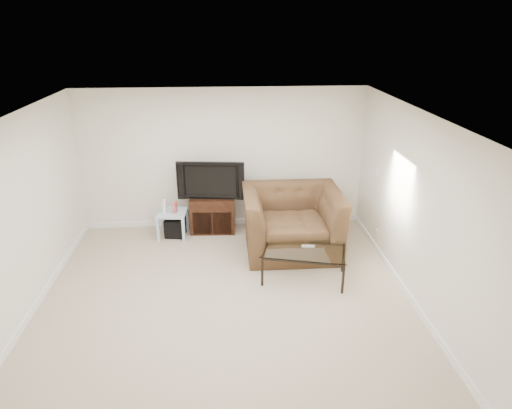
{
  "coord_description": "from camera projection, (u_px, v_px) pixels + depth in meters",
  "views": [
    {
      "loc": [
        0.04,
        -5.27,
        3.53
      ],
      "look_at": [
        0.5,
        1.2,
        0.9
      ],
      "focal_mm": 32.0,
      "sensor_mm": 36.0,
      "label": 1
    }
  ],
  "objects": [
    {
      "name": "game_console",
      "position": [
        165.0,
        207.0,
        7.81
      ],
      "size": [
        0.05,
        0.15,
        0.21
      ],
      "primitive_type": "cube",
      "rotation": [
        0.0,
        0.0,
        -0.02
      ],
      "color": "white",
      "rests_on": "side_table"
    },
    {
      "name": "plate_back",
      "position": [
        142.0,
        161.0,
        7.94
      ],
      "size": [
        0.12,
        0.02,
        0.12
      ],
      "primitive_type": "cube",
      "color": "white",
      "rests_on": "wall_back"
    },
    {
      "name": "coffee_table",
      "position": [
        304.0,
        264.0,
        6.63
      ],
      "size": [
        1.34,
        0.96,
        0.47
      ],
      "primitive_type": null,
      "rotation": [
        0.0,
        0.0,
        -0.25
      ],
      "color": "black",
      "rests_on": "floor"
    },
    {
      "name": "plate_right_switch",
      "position": [
        377.0,
        172.0,
        7.37
      ],
      "size": [
        0.02,
        0.09,
        0.13
      ],
      "primitive_type": "cube",
      "color": "white",
      "rests_on": "wall_right"
    },
    {
      "name": "side_table",
      "position": [
        173.0,
        224.0,
        7.95
      ],
      "size": [
        0.52,
        0.52,
        0.46
      ],
      "primitive_type": null,
      "rotation": [
        0.0,
        0.0,
        -0.08
      ],
      "color": "#A4BACB",
      "rests_on": "floor"
    },
    {
      "name": "ceiling",
      "position": [
        220.0,
        116.0,
        5.26
      ],
      "size": [
        5.0,
        5.0,
        0.0
      ],
      "primitive_type": "plane",
      "color": "white",
      "rests_on": "ground"
    },
    {
      "name": "wall_right",
      "position": [
        417.0,
        210.0,
        5.89
      ],
      "size": [
        0.02,
        5.0,
        2.5
      ],
      "primitive_type": "cube",
      "color": "silver",
      "rests_on": "ground"
    },
    {
      "name": "wall_back",
      "position": [
        223.0,
        159.0,
        8.04
      ],
      "size": [
        5.0,
        0.02,
        2.5
      ],
      "primitive_type": "cube",
      "color": "silver",
      "rests_on": "ground"
    },
    {
      "name": "floor",
      "position": [
        226.0,
        300.0,
        6.2
      ],
      "size": [
        5.0,
        5.0,
        0.0
      ],
      "primitive_type": "plane",
      "color": "tan",
      "rests_on": "ground"
    },
    {
      "name": "recliner",
      "position": [
        292.0,
        211.0,
        7.32
      ],
      "size": [
        1.56,
        1.02,
        1.36
      ],
      "primitive_type": "imported",
      "rotation": [
        0.0,
        0.0,
        -0.0
      ],
      "color": "brown",
      "rests_on": "floor"
    },
    {
      "name": "dvd_player",
      "position": [
        212.0,
        202.0,
        8.05
      ],
      "size": [
        0.42,
        0.3,
        0.06
      ],
      "primitive_type": "cube",
      "rotation": [
        0.0,
        0.0,
        -0.05
      ],
      "color": "black",
      "rests_on": "tv_stand"
    },
    {
      "name": "tv_stand",
      "position": [
        213.0,
        213.0,
        8.17
      ],
      "size": [
        0.8,
        0.58,
        0.65
      ],
      "primitive_type": null,
      "rotation": [
        0.0,
        0.0,
        -0.05
      ],
      "color": "black",
      "rests_on": "floor"
    },
    {
      "name": "plate_right_outlet",
      "position": [
        377.0,
        233.0,
        7.45
      ],
      "size": [
        0.02,
        0.08,
        0.12
      ],
      "primitive_type": "cube",
      "color": "white",
      "rests_on": "wall_right"
    },
    {
      "name": "game_case",
      "position": [
        175.0,
        207.0,
        7.81
      ],
      "size": [
        0.07,
        0.14,
        0.18
      ],
      "primitive_type": "cube",
      "rotation": [
        0.0,
        0.0,
        -0.17
      ],
      "color": "#CC4C4C",
      "rests_on": "side_table"
    },
    {
      "name": "remote",
      "position": [
        308.0,
        246.0,
        6.61
      ],
      "size": [
        0.19,
        0.07,
        0.02
      ],
      "primitive_type": "cube",
      "rotation": [
        0.0,
        0.0,
        -0.12
      ],
      "color": "#B2B2B7",
      "rests_on": "coffee_table"
    },
    {
      "name": "wall_left",
      "position": [
        18.0,
        221.0,
        5.56
      ],
      "size": [
        0.02,
        5.0,
        2.5
      ],
      "primitive_type": "cube",
      "color": "silver",
      "rests_on": "ground"
    },
    {
      "name": "television",
      "position": [
        211.0,
        179.0,
        7.89
      ],
      "size": [
        1.1,
        0.33,
        0.67
      ],
      "primitive_type": "imported",
      "rotation": [
        0.0,
        0.0,
        -0.11
      ],
      "color": "black",
      "rests_on": "tv_stand"
    },
    {
      "name": "subwoofer",
      "position": [
        175.0,
        227.0,
        7.99
      ],
      "size": [
        0.36,
        0.36,
        0.32
      ],
      "primitive_type": "cube",
      "rotation": [
        0.0,
        0.0,
        -0.15
      ],
      "color": "black",
      "rests_on": "floor"
    }
  ]
}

